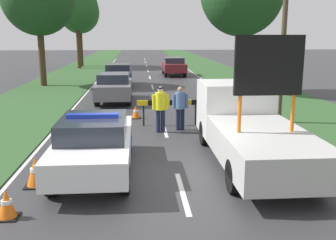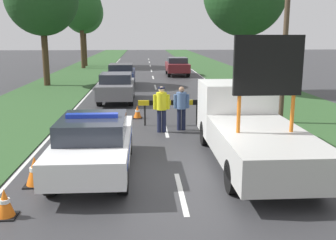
% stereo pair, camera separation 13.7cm
% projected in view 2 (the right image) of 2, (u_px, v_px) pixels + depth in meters
% --- Properties ---
extents(ground_plane, '(160.00, 160.00, 0.00)m').
position_uv_depth(ground_plane, '(177.00, 177.00, 9.83)').
color(ground_plane, '#333335').
extents(lane_markings, '(8.27, 62.88, 0.01)m').
position_uv_depth(lane_markings, '(155.00, 87.00, 26.55)').
color(lane_markings, silver).
rests_on(lane_markings, ground).
extents(grass_verge_left, '(4.80, 120.00, 0.03)m').
position_uv_depth(grass_verge_left, '(65.00, 82.00, 28.91)').
color(grass_verge_left, '#2D5128').
rests_on(grass_verge_left, ground).
extents(grass_verge_right, '(4.80, 120.00, 0.03)m').
position_uv_depth(grass_verge_right, '(241.00, 81.00, 29.73)').
color(grass_verge_right, '#2D5128').
rests_on(grass_verge_right, ground).
extents(police_car, '(1.83, 4.76, 1.57)m').
position_uv_depth(police_car, '(94.00, 143.00, 10.01)').
color(police_car, white).
rests_on(police_car, ground).
extents(work_truck, '(2.14, 6.18, 3.48)m').
position_uv_depth(work_truck, '(248.00, 126.00, 10.94)').
color(work_truck, white).
rests_on(work_truck, ground).
extents(road_barrier, '(2.55, 0.08, 0.99)m').
position_uv_depth(road_barrier, '(171.00, 105.00, 15.22)').
color(road_barrier, black).
rests_on(road_barrier, ground).
extents(police_officer, '(0.60, 0.38, 1.67)m').
position_uv_depth(police_officer, '(162.00, 105.00, 14.08)').
color(police_officer, '#191E38').
rests_on(police_officer, ground).
extents(pedestrian_civilian, '(0.58, 0.37, 1.62)m').
position_uv_depth(pedestrian_civilian, '(181.00, 105.00, 14.42)').
color(pedestrian_civilian, '#191E38').
rests_on(pedestrian_civilian, ground).
extents(traffic_cone_near_police, '(0.39, 0.39, 0.55)m').
position_uv_depth(traffic_cone_near_police, '(137.00, 112.00, 16.59)').
color(traffic_cone_near_police, black).
rests_on(traffic_cone_near_police, ground).
extents(traffic_cone_centre_front, '(0.36, 0.36, 0.51)m').
position_uv_depth(traffic_cone_centre_front, '(88.00, 118.00, 15.54)').
color(traffic_cone_centre_front, black).
rests_on(traffic_cone_centre_front, ground).
extents(traffic_cone_near_truck, '(0.42, 0.42, 0.58)m').
position_uv_depth(traffic_cone_near_truck, '(5.00, 203.00, 7.60)').
color(traffic_cone_near_truck, black).
rests_on(traffic_cone_near_truck, ground).
extents(traffic_cone_behind_barrier, '(0.51, 0.51, 0.71)m').
position_uv_depth(traffic_cone_behind_barrier, '(35.00, 171.00, 9.20)').
color(traffic_cone_behind_barrier, black).
rests_on(traffic_cone_behind_barrier, ground).
extents(queued_car_suv_grey, '(1.79, 4.18, 1.50)m').
position_uv_depth(queued_car_suv_grey, '(116.00, 87.00, 20.60)').
color(queued_car_suv_grey, slate).
rests_on(queued_car_suv_grey, ground).
extents(queued_car_hatch_blue, '(1.78, 4.53, 1.52)m').
position_uv_depth(queued_car_hatch_blue, '(121.00, 74.00, 26.73)').
color(queued_car_hatch_blue, navy).
rests_on(queued_car_hatch_blue, ground).
extents(queued_car_wagon_maroon, '(1.82, 4.40, 1.54)m').
position_uv_depth(queued_car_wagon_maroon, '(177.00, 66.00, 33.66)').
color(queued_car_wagon_maroon, maroon).
rests_on(queued_car_wagon_maroon, ground).
extents(roadside_tree_near_left, '(4.28, 4.28, 8.02)m').
position_uv_depth(roadside_tree_near_left, '(83.00, 13.00, 42.27)').
color(roadside_tree_near_left, '#42301E').
rests_on(roadside_tree_near_left, ground).
extents(roadside_tree_mid_right, '(4.27, 4.27, 8.32)m').
position_uv_depth(roadside_tree_mid_right, '(81.00, 8.00, 39.53)').
color(roadside_tree_mid_right, '#42301E').
rests_on(roadside_tree_mid_right, ground).
extents(utility_pole, '(1.20, 0.20, 6.04)m').
position_uv_depth(utility_pole, '(285.00, 44.00, 15.05)').
color(utility_pole, '#473828').
rests_on(utility_pole, ground).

